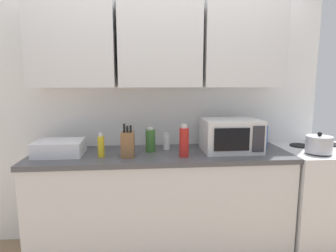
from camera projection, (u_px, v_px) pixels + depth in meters
name	position (u px, v px, depth m)	size (l,w,h in m)	color
wall_back_with_cabinets	(159.00, 73.00, 2.56)	(3.05, 0.38, 2.60)	white
counter_run	(161.00, 202.00, 2.51)	(2.18, 0.63, 0.90)	silver
stove_range	(322.00, 197.00, 2.62)	(0.76, 0.64, 0.91)	silver
kettle	(319.00, 144.00, 2.38)	(0.21, 0.21, 0.17)	#B2B2B7
microwave	(231.00, 135.00, 2.47)	(0.48, 0.37, 0.28)	silver
dish_rack	(60.00, 148.00, 2.35)	(0.38, 0.30, 0.12)	silver
knife_block	(128.00, 144.00, 2.29)	(0.11, 0.13, 0.27)	brown
bottle_white_jar	(167.00, 142.00, 2.54)	(0.06, 0.06, 0.15)	white
bottle_red_sauce	(184.00, 142.00, 2.29)	(0.08, 0.08, 0.26)	red
bottle_yellow_mustard	(101.00, 146.00, 2.29)	(0.05, 0.05, 0.20)	gold
bottle_blue_cleaner	(263.00, 136.00, 2.60)	(0.08, 0.08, 0.23)	#2D56B7
bottle_green_oil	(150.00, 140.00, 2.46)	(0.08, 0.08, 0.21)	#386B2D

